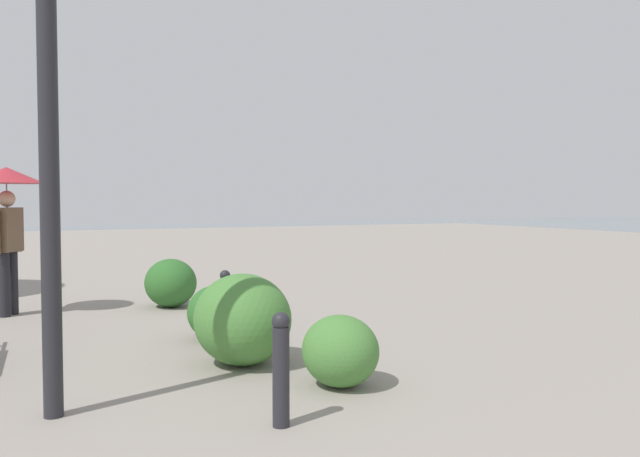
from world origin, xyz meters
The scene contains 8 objects.
lamppost centered at (5.40, 0.93, 2.96)m, with size 0.98×0.28×4.51m.
pedestrian centered at (10.13, 1.25, 1.60)m, with size 1.00×1.00×2.03m.
bollard_near centered at (4.50, -0.50, 0.42)m, with size 0.13×0.13×0.81m.
bollard_mid centered at (8.11, -1.20, 0.37)m, with size 0.13×0.13×0.71m.
shrub_low centered at (6.25, -0.81, 0.44)m, with size 1.03×0.93×0.88m.
shrub_round centered at (7.44, -0.89, 0.31)m, with size 0.73×0.65×0.62m.
shrub_wide centered at (9.92, -0.91, 0.36)m, with size 0.84×0.75×0.71m.
shrub_tall centered at (5.20, -1.32, 0.30)m, with size 0.72×0.65×0.61m.
Camera 1 is at (0.32, 1.16, 1.59)m, focal length 36.52 mm.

